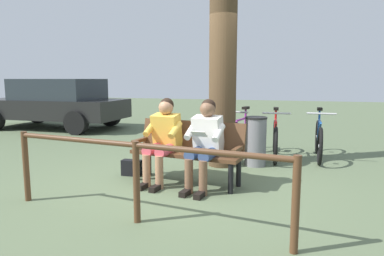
# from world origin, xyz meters

# --- Properties ---
(ground_plane) EXTENTS (40.00, 40.00, 0.00)m
(ground_plane) POSITION_xyz_m (0.00, 0.00, 0.00)
(ground_plane) COLOR #566647
(bench) EXTENTS (1.65, 0.71, 0.87)m
(bench) POSITION_xyz_m (-0.00, -0.20, 0.51)
(bench) COLOR #51331E
(bench) RESTS_ON ground
(person_reading) EXTENTS (0.53, 0.81, 1.20)m
(person_reading) POSITION_xyz_m (-0.30, 0.01, 0.66)
(person_reading) COLOR white
(person_reading) RESTS_ON ground
(person_companion) EXTENTS (0.53, 0.81, 1.20)m
(person_companion) POSITION_xyz_m (0.34, -0.09, 0.66)
(person_companion) COLOR gold
(person_companion) RESTS_ON ground
(handbag) EXTENTS (0.30, 0.15, 0.24)m
(handbag) POSITION_xyz_m (0.93, -0.26, 0.12)
(handbag) COLOR black
(handbag) RESTS_ON ground
(tree_trunk) EXTENTS (0.45, 0.45, 4.00)m
(tree_trunk) POSITION_xyz_m (-0.27, -1.28, 2.00)
(tree_trunk) COLOR #4C3823
(tree_trunk) RESTS_ON ground
(litter_bin) EXTENTS (0.37, 0.37, 0.84)m
(litter_bin) POSITION_xyz_m (-0.83, -1.41, 0.42)
(litter_bin) COLOR slate
(litter_bin) RESTS_ON ground
(bicycle_orange) EXTENTS (0.48, 1.68, 0.94)m
(bicycle_orange) POSITION_xyz_m (-1.90, -2.25, 0.36)
(bicycle_orange) COLOR black
(bicycle_orange) RESTS_ON ground
(bicycle_black) EXTENTS (0.48, 1.68, 0.94)m
(bicycle_black) POSITION_xyz_m (-1.12, -2.09, 0.36)
(bicycle_black) COLOR black
(bicycle_black) RESTS_ON ground
(bicycle_red) EXTENTS (0.51, 1.66, 0.94)m
(bicycle_red) POSITION_xyz_m (-0.50, -2.12, 0.36)
(bicycle_red) COLOR black
(bicycle_red) RESTS_ON ground
(railing_fence) EXTENTS (3.18, 0.50, 0.85)m
(railing_fence) POSITION_xyz_m (0.10, 1.31, 0.59)
(railing_fence) COLOR #51331E
(railing_fence) RESTS_ON ground
(parked_car) EXTENTS (4.20, 2.02, 1.47)m
(parked_car) POSITION_xyz_m (5.37, -4.29, 0.77)
(parked_car) COLOR black
(parked_car) RESTS_ON ground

